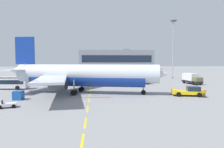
{
  "coord_description": "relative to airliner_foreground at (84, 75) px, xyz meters",
  "views": [
    {
      "loc": [
        19.14,
        -17.07,
        6.96
      ],
      "look_at": [
        23.14,
        32.35,
        3.8
      ],
      "focal_mm": 33.3,
      "sensor_mm": 36.0,
      "label": 1
    }
  ],
  "objects": [
    {
      "name": "terminal_satellite",
      "position": [
        19.84,
        134.16,
        3.89
      ],
      "size": [
        61.09,
        25.92,
        17.25
      ],
      "color": "gray",
      "rests_on": "ground"
    },
    {
      "name": "uld_cargo_container",
      "position": [
        -11.37,
        -6.39,
        -3.15
      ],
      "size": [
        1.69,
        1.65,
        1.6
      ],
      "color": "#194C9E",
      "rests_on": "ground"
    },
    {
      "name": "ground_power_truck",
      "position": [
        31.32,
        15.91,
        -2.3
      ],
      "size": [
        3.72,
        7.33,
        3.14
      ],
      "color": "black",
      "rests_on": "ground"
    },
    {
      "name": "apron_light_mast_far",
      "position": [
        32.72,
        35.03,
        10.32
      ],
      "size": [
        1.8,
        1.8,
        22.7
      ],
      "color": "slate",
      "rests_on": "ground"
    },
    {
      "name": "apron_paint_markings",
      "position": [
        1.2,
        10.41,
        -3.95
      ],
      "size": [
        8.0,
        98.46,
        0.01
      ],
      "color": "yellow",
      "rests_on": "ground"
    },
    {
      "name": "airliner_foreground",
      "position": [
        0.0,
        0.0,
        0.0
      ],
      "size": [
        34.56,
        33.78,
        12.2
      ],
      "color": "silver",
      "rests_on": "ground"
    },
    {
      "name": "apron_shuttle_bus",
      "position": [
        -20.21,
        8.38,
        -2.2
      ],
      "size": [
        12.2,
        3.72,
        3.0
      ],
      "color": "silver",
      "rests_on": "ground"
    },
    {
      "name": "ground",
      "position": [
        23.2,
        12.75,
        -3.95
      ],
      "size": [
        400.0,
        400.0,
        0.0
      ],
      "primitive_type": "plane",
      "color": "gray"
    },
    {
      "name": "ground_crew_worker",
      "position": [
        22.78,
        -7.14,
        -2.97
      ],
      "size": [
        0.69,
        0.31,
        1.72
      ],
      "color": "#232328",
      "rests_on": "ground"
    },
    {
      "name": "pushback_tug",
      "position": [
        20.89,
        -4.74,
        -3.05
      ],
      "size": [
        6.49,
        4.24,
        2.08
      ],
      "color": "yellow",
      "rests_on": "ground"
    },
    {
      "name": "fuel_service_truck",
      "position": [
        16.28,
        18.75,
        -2.3
      ],
      "size": [
        5.13,
        7.36,
        3.14
      ],
      "color": "black",
      "rests_on": "ground"
    }
  ]
}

